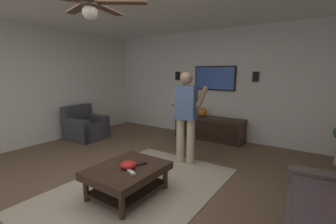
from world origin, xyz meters
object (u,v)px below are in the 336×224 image
tv (215,78)px  remote_white (131,172)px  bowl (128,165)px  wall_speaker_right (178,76)px  vase_round (202,112)px  coffee_table (127,174)px  media_console (209,128)px  ceiling_fan (90,5)px  remote_black (142,164)px  armchair (85,128)px  wall_speaker_left (256,77)px  person_standing (186,113)px

tv → remote_white: size_ratio=6.97×
bowl → wall_speaker_right: (3.32, 1.33, 1.09)m
vase_round → wall_speaker_right: bearing=73.3°
coffee_table → media_console: bearing=4.0°
tv → ceiling_fan: size_ratio=0.89×
bowl → remote_black: bowl is taller
remote_white → remote_black: (0.27, 0.06, 0.00)m
ceiling_fan → armchair: bearing=56.9°
remote_black → vase_round: (2.87, 0.51, 0.25)m
coffee_table → bowl: size_ratio=4.85×
remote_black → wall_speaker_right: 3.61m
remote_black → tv: bearing=-150.5°
coffee_table → media_console: (3.05, 0.21, -0.02)m
tv → remote_black: (-3.12, -0.33, -1.07)m
remote_black → vase_round: size_ratio=0.68×
wall_speaker_left → bowl: bearing=167.9°
bowl → remote_white: bowl is taller
armchair → person_standing: bearing=-2.9°
armchair → remote_white: (-1.46, -2.94, 0.13)m
vase_round → wall_speaker_left: bearing=-76.8°
tv → bowl: tv is taller
bowl → remote_white: (-0.09, -0.13, -0.03)m
bowl → remote_white: bearing=-122.7°
tv → vase_round: tv is taller
armchair → wall_speaker_right: bearing=49.0°
wall_speaker_left → ceiling_fan: 3.88m
media_console → wall_speaker_left: wall_speaker_left is taller
coffee_table → wall_speaker_right: size_ratio=4.55×
wall_speaker_right → armchair: bearing=142.8°
tv → ceiling_fan: ceiling_fan is taller
armchair → wall_speaker_left: bearing=25.1°
wall_speaker_right → ceiling_fan: (-3.71, -1.23, 0.79)m
tv → wall_speaker_left: tv is taller
coffee_table → remote_white: 0.23m
bowl → wall_speaker_left: (3.32, -0.71, 1.09)m
person_standing → wall_speaker_right: wall_speaker_right is taller
tv → bowl: (-3.31, -0.25, -1.04)m
tv → ceiling_fan: bearing=2.4°
remote_black → ceiling_fan: (-0.57, 0.17, 1.92)m
armchair → vase_round: (1.67, -2.37, 0.38)m
wall_speaker_right → person_standing: bearing=-144.2°
person_standing → bowl: (-1.42, 0.04, -0.49)m
armchair → media_console: 3.06m
media_console → wall_speaker_left: (0.25, -0.96, 1.26)m
armchair → tv: 3.42m
media_console → remote_white: bearing=7.0°
tv → wall_speaker_right: tv is taller
wall_speaker_right → ceiling_fan: size_ratio=0.19×
armchair → media_console: size_ratio=0.51×
ceiling_fan → bowl: bearing=-13.6°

